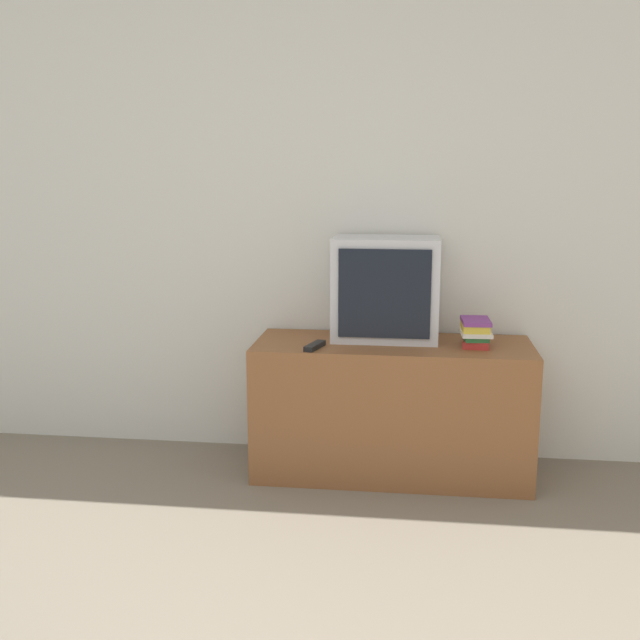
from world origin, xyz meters
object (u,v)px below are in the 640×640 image
at_px(tv_stand, 392,408).
at_px(book_stack, 476,332).
at_px(remote_on_stand, 315,346).
at_px(television, 386,289).

height_order(tv_stand, book_stack, book_stack).
bearing_deg(book_stack, tv_stand, 177.26).
bearing_deg(tv_stand, remote_on_stand, -156.41).
bearing_deg(remote_on_stand, tv_stand, 23.59).
bearing_deg(television, book_stack, -14.29).
xyz_separation_m(book_stack, remote_on_stand, (-0.74, -0.14, -0.06)).
xyz_separation_m(tv_stand, book_stack, (0.38, -0.02, 0.40)).
relative_size(tv_stand, book_stack, 6.18).
distance_m(book_stack, remote_on_stand, 0.75).
bearing_deg(remote_on_stand, television, 38.06).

